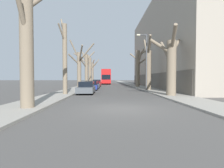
{
  "coord_description": "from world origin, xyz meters",
  "views": [
    {
      "loc": [
        -0.68,
        -9.65,
        1.7
      ],
      "look_at": [
        0.46,
        36.53,
        0.2
      ],
      "focal_mm": 28.0,
      "sensor_mm": 36.0,
      "label": 1
    }
  ],
  "objects_px": {
    "street_tree_left_5": "(93,72)",
    "street_tree_right_2": "(138,67)",
    "street_tree_left_0": "(28,35)",
    "double_decker_bus": "(106,76)",
    "parked_car_1": "(92,86)",
    "parked_car_0": "(86,88)",
    "street_tree_left_2": "(79,67)",
    "parked_car_3": "(97,83)",
    "street_tree_left_3": "(86,68)",
    "street_tree_right_0": "(171,64)",
    "parked_car_2": "(94,84)",
    "street_tree_right_1": "(148,67)",
    "street_tree_left_1": "(65,57)",
    "street_tree_left_4": "(90,70)"
  },
  "relations": [
    {
      "from": "street_tree_left_5",
      "to": "street_tree_right_2",
      "type": "distance_m",
      "value": 22.12
    },
    {
      "from": "street_tree_left_0",
      "to": "street_tree_left_5",
      "type": "distance_m",
      "value": 43.04
    },
    {
      "from": "double_decker_bus",
      "to": "parked_car_1",
      "type": "bearing_deg",
      "value": -94.16
    },
    {
      "from": "street_tree_right_2",
      "to": "parked_car_0",
      "type": "relative_size",
      "value": 1.82
    },
    {
      "from": "street_tree_left_2",
      "to": "parked_car_3",
      "type": "distance_m",
      "value": 11.28
    },
    {
      "from": "street_tree_left_3",
      "to": "parked_car_3",
      "type": "bearing_deg",
      "value": 46.64
    },
    {
      "from": "street_tree_right_0",
      "to": "parked_car_1",
      "type": "distance_m",
      "value": 12.65
    },
    {
      "from": "street_tree_right_2",
      "to": "parked_car_1",
      "type": "bearing_deg",
      "value": -137.38
    },
    {
      "from": "street_tree_right_0",
      "to": "parked_car_0",
      "type": "height_order",
      "value": "street_tree_right_0"
    },
    {
      "from": "street_tree_right_2",
      "to": "parked_car_1",
      "type": "xyz_separation_m",
      "value": [
        -8.14,
        -7.49,
        -3.26
      ]
    },
    {
      "from": "parked_car_0",
      "to": "street_tree_left_5",
      "type": "bearing_deg",
      "value": 93.63
    },
    {
      "from": "street_tree_right_2",
      "to": "parked_car_3",
      "type": "height_order",
      "value": "street_tree_right_2"
    },
    {
      "from": "street_tree_left_0",
      "to": "street_tree_right_0",
      "type": "height_order",
      "value": "street_tree_left_0"
    },
    {
      "from": "parked_car_1",
      "to": "parked_car_2",
      "type": "relative_size",
      "value": 0.86
    },
    {
      "from": "street_tree_right_1",
      "to": "street_tree_right_2",
      "type": "bearing_deg",
      "value": 89.79
    },
    {
      "from": "double_decker_bus",
      "to": "parked_car_2",
      "type": "height_order",
      "value": "double_decker_bus"
    },
    {
      "from": "street_tree_right_1",
      "to": "double_decker_bus",
      "type": "bearing_deg",
      "value": 102.67
    },
    {
      "from": "street_tree_right_1",
      "to": "street_tree_left_3",
      "type": "bearing_deg",
      "value": 133.19
    },
    {
      "from": "street_tree_right_1",
      "to": "double_decker_bus",
      "type": "relative_size",
      "value": 0.63
    },
    {
      "from": "street_tree_left_1",
      "to": "parked_car_1",
      "type": "xyz_separation_m",
      "value": [
        1.98,
        7.71,
        -3.25
      ]
    },
    {
      "from": "street_tree_left_1",
      "to": "parked_car_3",
      "type": "xyz_separation_m",
      "value": [
        1.98,
        19.79,
        -3.21
      ]
    },
    {
      "from": "street_tree_left_5",
      "to": "double_decker_bus",
      "type": "relative_size",
      "value": 0.63
    },
    {
      "from": "parked_car_3",
      "to": "street_tree_left_1",
      "type": "bearing_deg",
      "value": -95.72
    },
    {
      "from": "street_tree_left_2",
      "to": "street_tree_right_1",
      "type": "bearing_deg",
      "value": -12.07
    },
    {
      "from": "street_tree_left_1",
      "to": "street_tree_left_2",
      "type": "relative_size",
      "value": 1.07
    },
    {
      "from": "street_tree_left_0",
      "to": "parked_car_0",
      "type": "bearing_deg",
      "value": 78.82
    },
    {
      "from": "parked_car_1",
      "to": "double_decker_bus",
      "type": "bearing_deg",
      "value": 85.84
    },
    {
      "from": "street_tree_left_1",
      "to": "street_tree_left_3",
      "type": "distance_m",
      "value": 17.66
    },
    {
      "from": "street_tree_left_3",
      "to": "parked_car_1",
      "type": "bearing_deg",
      "value": -78.54
    },
    {
      "from": "street_tree_left_4",
      "to": "parked_car_3",
      "type": "distance_m",
      "value": 7.49
    },
    {
      "from": "street_tree_left_0",
      "to": "street_tree_right_2",
      "type": "xyz_separation_m",
      "value": [
        10.08,
        23.43,
        -0.15
      ]
    },
    {
      "from": "street_tree_left_0",
      "to": "street_tree_right_1",
      "type": "xyz_separation_m",
      "value": [
        10.05,
        15.1,
        -0.68
      ]
    },
    {
      "from": "parked_car_3",
      "to": "street_tree_left_0",
      "type": "bearing_deg",
      "value": -93.95
    },
    {
      "from": "street_tree_left_0",
      "to": "parked_car_3",
      "type": "relative_size",
      "value": 1.79
    },
    {
      "from": "street_tree_left_5",
      "to": "parked_car_2",
      "type": "xyz_separation_m",
      "value": [
        2.11,
        -21.68,
        -3.12
      ]
    },
    {
      "from": "street_tree_right_1",
      "to": "parked_car_3",
      "type": "bearing_deg",
      "value": 122.12
    },
    {
      "from": "street_tree_right_2",
      "to": "parked_car_3",
      "type": "xyz_separation_m",
      "value": [
        -8.14,
        4.58,
        -3.22
      ]
    },
    {
      "from": "street_tree_left_3",
      "to": "street_tree_left_2",
      "type": "bearing_deg",
      "value": -89.79
    },
    {
      "from": "street_tree_left_5",
      "to": "parked_car_1",
      "type": "bearing_deg",
      "value": -85.55
    },
    {
      "from": "double_decker_bus",
      "to": "parked_car_1",
      "type": "distance_m",
      "value": 26.75
    },
    {
      "from": "street_tree_left_5",
      "to": "parked_car_3",
      "type": "relative_size",
      "value": 1.74
    },
    {
      "from": "street_tree_left_2",
      "to": "parked_car_0",
      "type": "bearing_deg",
      "value": -75.11
    },
    {
      "from": "parked_car_1",
      "to": "street_tree_right_2",
      "type": "bearing_deg",
      "value": 42.62
    },
    {
      "from": "street_tree_left_3",
      "to": "parked_car_1",
      "type": "distance_m",
      "value": 10.62
    },
    {
      "from": "street_tree_left_3",
      "to": "street_tree_right_2",
      "type": "bearing_deg",
      "value": -13.57
    },
    {
      "from": "street_tree_left_2",
      "to": "parked_car_3",
      "type": "relative_size",
      "value": 1.71
    },
    {
      "from": "street_tree_left_2",
      "to": "street_tree_right_1",
      "type": "xyz_separation_m",
      "value": [
        10.09,
        -2.16,
        -0.01
      ]
    },
    {
      "from": "street_tree_left_4",
      "to": "street_tree_right_1",
      "type": "height_order",
      "value": "street_tree_left_4"
    },
    {
      "from": "street_tree_left_5",
      "to": "street_tree_right_2",
      "type": "height_order",
      "value": "street_tree_left_5"
    },
    {
      "from": "street_tree_left_2",
      "to": "street_tree_left_4",
      "type": "xyz_separation_m",
      "value": [
        -0.13,
        17.2,
        0.48
      ]
    }
  ]
}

